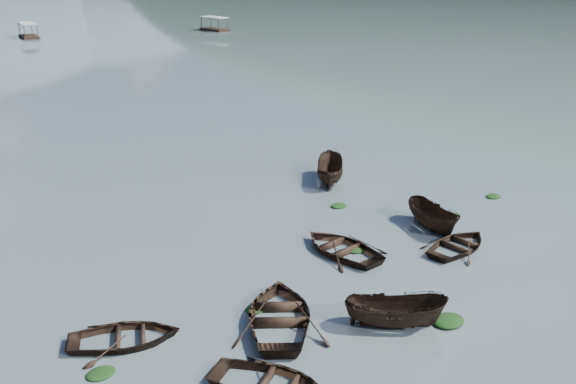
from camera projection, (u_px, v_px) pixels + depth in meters
ground_plane at (480, 328)px, 24.38m from camera, size 2400.00×2400.00×0.00m
rowboat_1 at (280, 323)px, 24.72m from camera, size 5.99×6.31×1.06m
rowboat_2 at (395, 325)px, 24.53m from camera, size 3.94×3.64×1.51m
rowboat_3 at (342, 253)px, 30.54m from camera, size 3.44×4.65×0.93m
rowboat_4 at (458, 249)px, 30.92m from camera, size 4.25×3.26×0.82m
rowboat_5 at (432, 228)px, 33.29m from camera, size 2.56×4.24×1.54m
rowboat_6 at (125, 343)px, 23.45m from camera, size 4.89×4.33×0.84m
rowboat_8 at (329, 181)px, 40.18m from camera, size 4.12×4.34×1.68m
weed_clump_1 at (357, 250)px, 30.79m from camera, size 1.10×0.88×0.24m
weed_clump_2 at (448, 323)px, 24.72m from camera, size 1.35×1.08×0.29m
weed_clump_3 at (454, 216)px, 34.81m from camera, size 0.82×0.69×0.18m
weed_clump_4 at (493, 197)px, 37.58m from camera, size 0.99×0.78×0.20m
weed_clump_5 at (101, 374)px, 21.66m from camera, size 1.00×0.81×0.21m
weed_clump_6 at (256, 310)px, 25.61m from camera, size 0.90×0.75×0.19m
weed_clump_7 at (339, 207)px, 36.14m from camera, size 0.97×0.78×0.21m
pontoon_centre at (29, 38)px, 110.40m from camera, size 3.35×6.44×2.36m
pontoon_right at (215, 31)px, 120.83m from camera, size 3.14×6.47×2.40m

